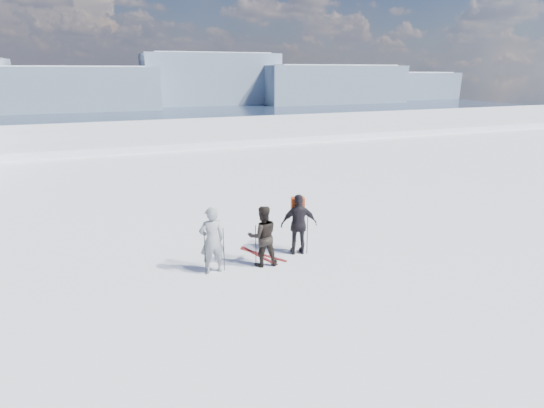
{
  "coord_description": "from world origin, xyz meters",
  "views": [
    {
      "loc": [
        -6.12,
        -7.62,
        5.38
      ],
      "look_at": [
        -2.12,
        3.0,
        1.79
      ],
      "focal_mm": 28.0,
      "sensor_mm": 36.0,
      "label": 1
    }
  ],
  "objects_px": {
    "skier_dark": "(263,236)",
    "skis_loose": "(261,255)",
    "skier_grey": "(212,240)",
    "skier_pack": "(299,224)"
  },
  "relations": [
    {
      "from": "skier_dark",
      "to": "skis_loose",
      "type": "xyz_separation_m",
      "value": [
        0.15,
        0.62,
        -0.88
      ]
    },
    {
      "from": "skier_grey",
      "to": "skier_dark",
      "type": "bearing_deg",
      "value": 174.02
    },
    {
      "from": "skier_pack",
      "to": "skis_loose",
      "type": "xyz_separation_m",
      "value": [
        -1.14,
        0.24,
        -0.92
      ]
    },
    {
      "from": "skier_dark",
      "to": "skier_pack",
      "type": "relative_size",
      "value": 0.95
    },
    {
      "from": "skier_grey",
      "to": "skis_loose",
      "type": "xyz_separation_m",
      "value": [
        1.6,
        0.55,
        -0.93
      ]
    },
    {
      "from": "skier_pack",
      "to": "skis_loose",
      "type": "height_order",
      "value": "skier_pack"
    },
    {
      "from": "skier_grey",
      "to": "skier_pack",
      "type": "distance_m",
      "value": 2.76
    },
    {
      "from": "skier_grey",
      "to": "skis_loose",
      "type": "relative_size",
      "value": 1.16
    },
    {
      "from": "skier_dark",
      "to": "skis_loose",
      "type": "height_order",
      "value": "skier_dark"
    },
    {
      "from": "skier_grey",
      "to": "skier_dark",
      "type": "height_order",
      "value": "skier_grey"
    }
  ]
}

